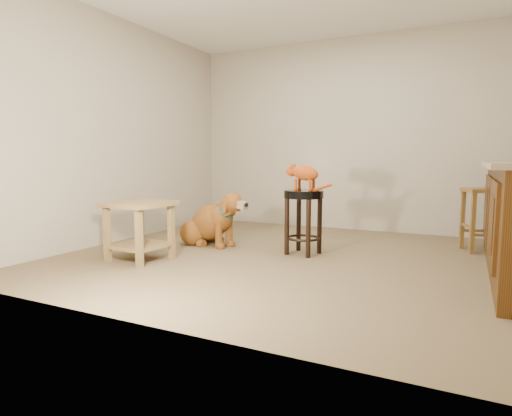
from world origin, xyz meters
The scene contains 7 objects.
floor centered at (0.00, 0.00, 0.00)m, with size 4.50×4.00×0.01m, color brown.
room_shell centered at (0.00, 0.00, 1.68)m, with size 4.54×4.04×2.62m.
padded_stool centered at (-0.03, 0.21, 0.47)m, with size 0.40×0.40×0.66m.
wood_stool centered at (1.60, 1.16, 0.34)m, with size 0.46×0.46×0.66m.
side_table centered at (-1.34, -0.74, 0.37)m, with size 0.59×0.59×0.57m.
golden_retriever centered at (-1.12, 0.18, 0.24)m, with size 1.01×0.57×0.66m.
tabby_kitten centered at (-0.04, 0.21, 0.82)m, with size 0.49×0.18×0.30m.
Camera 1 is at (1.45, -3.86, 0.96)m, focal length 30.00 mm.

